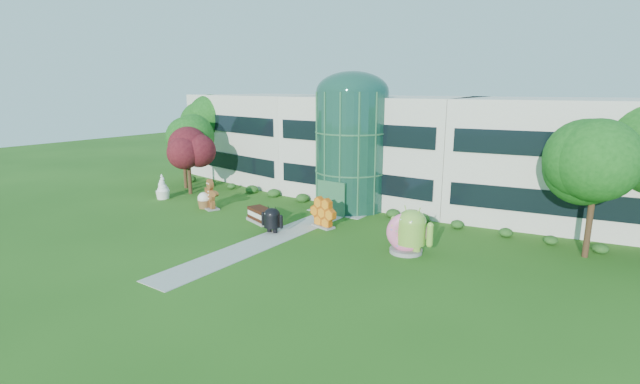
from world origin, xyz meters
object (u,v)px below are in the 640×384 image
Objects in this scene: donut at (407,232)px; gingerbread at (211,194)px; android_green at (411,228)px; android_black at (272,218)px.

gingerbread is at bearing 151.07° from donut.
gingerbread reaches higher than donut.
gingerbread is (-18.09, 0.24, 0.00)m from donut.
gingerbread is (-18.39, 0.21, -0.33)m from android_green.
android_black is 0.80× the size of donut.
android_green is at bearing 4.74° from android_black.
android_black is (-9.83, -1.78, -0.59)m from android_green.
donut is (-0.30, -0.03, -0.33)m from android_green.
donut is at bearing 20.74° from gingerbread.
android_green is 0.45m from donut.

